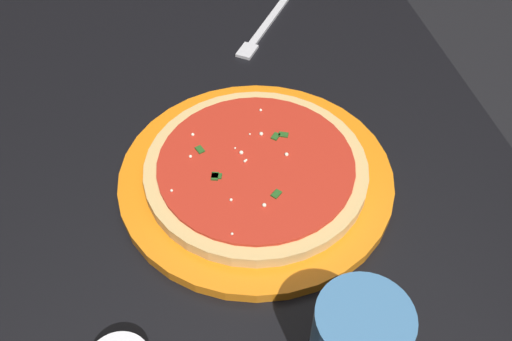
# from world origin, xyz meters

# --- Properties ---
(restaurant_table) EXTENTS (1.03, 0.73, 0.73)m
(restaurant_table) POSITION_xyz_m (0.00, 0.00, 0.58)
(restaurant_table) COLOR black
(restaurant_table) RESTS_ON ground_plane
(serving_plate) EXTENTS (0.34, 0.34, 0.01)m
(serving_plate) POSITION_xyz_m (-0.01, 0.02, 0.73)
(serving_plate) COLOR orange
(serving_plate) RESTS_ON restaurant_table
(pizza) EXTENTS (0.27, 0.27, 0.02)m
(pizza) POSITION_xyz_m (-0.01, 0.02, 0.75)
(pizza) COLOR #DBB26B
(pizza) RESTS_ON serving_plate
(fork) EXTENTS (0.16, 0.12, 0.00)m
(fork) POSITION_xyz_m (-0.33, 0.10, 0.73)
(fork) COLOR silver
(fork) RESTS_ON restaurant_table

